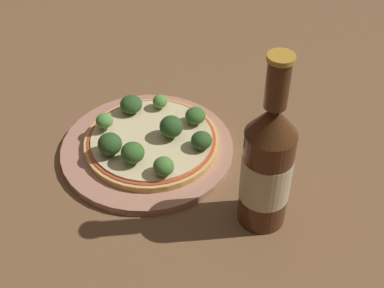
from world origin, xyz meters
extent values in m
plane|color=brown|center=(0.00, 0.00, 0.00)|extent=(3.00, 3.00, 0.00)
cylinder|color=tan|center=(-0.01, -0.01, 0.01)|extent=(0.26, 0.26, 0.01)
cylinder|color=tan|center=(-0.01, 0.00, 0.02)|extent=(0.21, 0.21, 0.01)
cylinder|color=#B74728|center=(-0.01, 0.00, 0.02)|extent=(0.20, 0.20, 0.00)
cylinder|color=beige|center=(-0.01, 0.00, 0.02)|extent=(0.19, 0.19, 0.00)
cylinder|color=#6B8E51|center=(-0.07, -0.03, 0.03)|extent=(0.01, 0.01, 0.01)
ellipsoid|color=#568E3D|center=(-0.07, -0.03, 0.04)|extent=(0.03, 0.03, 0.02)
cylinder|color=#6B8E51|center=(0.01, -0.06, 0.03)|extent=(0.01, 0.01, 0.01)
ellipsoid|color=#386628|center=(0.01, -0.06, 0.04)|extent=(0.03, 0.03, 0.03)
cylinder|color=#6B8E51|center=(-0.05, 0.06, 0.03)|extent=(0.01, 0.01, 0.01)
ellipsoid|color=#568E3D|center=(-0.05, 0.06, 0.04)|extent=(0.02, 0.02, 0.02)
cylinder|color=#6B8E51|center=(0.07, 0.03, 0.03)|extent=(0.01, 0.01, 0.01)
ellipsoid|color=#2D5123|center=(0.07, 0.03, 0.04)|extent=(0.03, 0.03, 0.03)
cylinder|color=#6B8E51|center=(-0.07, 0.02, 0.03)|extent=(0.01, 0.01, 0.01)
ellipsoid|color=#2D5123|center=(-0.07, 0.02, 0.04)|extent=(0.04, 0.04, 0.03)
cylinder|color=#6B8E51|center=(0.02, 0.02, 0.03)|extent=(0.01, 0.01, 0.01)
ellipsoid|color=#2D5123|center=(0.02, 0.02, 0.05)|extent=(0.04, 0.04, 0.03)
cylinder|color=#6B8E51|center=(0.06, -0.04, 0.03)|extent=(0.01, 0.01, 0.01)
ellipsoid|color=#477A33|center=(0.06, -0.04, 0.04)|extent=(0.03, 0.03, 0.03)
cylinder|color=#6B8E51|center=(0.02, 0.07, 0.03)|extent=(0.01, 0.01, 0.01)
ellipsoid|color=#386628|center=(0.02, 0.07, 0.04)|extent=(0.03, 0.03, 0.02)
cylinder|color=#6B8E51|center=(-0.03, -0.06, 0.03)|extent=(0.01, 0.01, 0.01)
ellipsoid|color=#2D5123|center=(-0.03, -0.06, 0.04)|extent=(0.04, 0.04, 0.03)
cylinder|color=#472814|center=(0.20, 0.00, 0.07)|extent=(0.06, 0.06, 0.15)
cylinder|color=#C6B793|center=(0.20, 0.00, 0.08)|extent=(0.07, 0.07, 0.07)
cone|color=#472814|center=(0.20, 0.00, 0.17)|extent=(0.06, 0.06, 0.04)
cylinder|color=#472814|center=(0.20, 0.00, 0.22)|extent=(0.03, 0.03, 0.06)
cylinder|color=#B7892D|center=(0.20, 0.00, 0.25)|extent=(0.03, 0.03, 0.01)
camera|label=1|loc=(0.44, -0.42, 0.56)|focal=50.00mm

